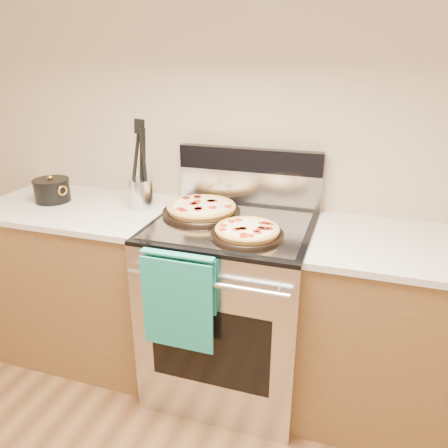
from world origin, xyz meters
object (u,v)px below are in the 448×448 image
(pepperoni_pizza_front, at_px, (247,231))
(saucepan, at_px, (52,191))
(utensil_crock, at_px, (141,194))
(pepperoni_pizza_back, at_px, (202,209))
(range_body, at_px, (231,309))

(pepperoni_pizza_front, height_order, saucepan, saucepan)
(utensil_crock, xyz_separation_m, saucepan, (-0.52, -0.05, -0.02))
(pepperoni_pizza_back, bearing_deg, pepperoni_pizza_front, -34.61)
(pepperoni_pizza_back, bearing_deg, utensil_crock, 175.63)
(range_body, distance_m, saucepan, 1.17)
(pepperoni_pizza_back, xyz_separation_m, saucepan, (-0.87, -0.02, 0.02))
(range_body, bearing_deg, utensil_crock, 169.60)
(range_body, relative_size, utensil_crock, 5.68)
(range_body, xyz_separation_m, utensil_crock, (-0.53, 0.10, 0.54))
(range_body, distance_m, utensil_crock, 0.76)
(pepperoni_pizza_back, height_order, pepperoni_pizza_front, pepperoni_pizza_back)
(pepperoni_pizza_front, distance_m, utensil_crock, 0.68)
(range_body, distance_m, pepperoni_pizza_front, 0.53)
(pepperoni_pizza_front, xyz_separation_m, utensil_crock, (-0.63, 0.23, 0.04))
(utensil_crock, bearing_deg, pepperoni_pizza_front, -19.62)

